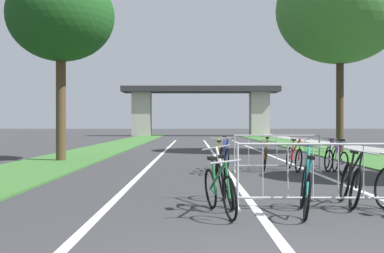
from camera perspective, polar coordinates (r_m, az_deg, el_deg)
The scene contains 21 objects.
grass_verge_left at distance 30.44m, azimuth -9.25°, elevation -2.25°, with size 2.88×64.02×0.05m, color #386B2D.
grass_verge_right at distance 30.82m, azimuth 12.49°, elevation -2.22°, with size 2.88×64.02×0.05m, color #386B2D.
sidewalk_path_right at distance 31.43m, azimuth 16.74°, elevation -2.15°, with size 1.89×64.02×0.08m, color gray.
lane_stripe_center at distance 22.43m, azimuth 2.35°, elevation -3.18°, with size 0.14×37.03×0.01m, color silver.
lane_stripe_right_lane at distance 22.66m, azimuth 8.39°, elevation -3.15°, with size 0.14×37.03×0.01m, color silver.
lane_stripe_left_lane at distance 22.45m, azimuth -3.75°, elevation -3.18°, with size 0.14×37.03×0.01m, color silver.
overpass_bridge at distance 56.82m, azimuth 0.79°, elevation 2.83°, with size 18.31×3.96×5.77m.
tree_left_pine_near at distance 18.55m, azimuth -15.44°, elevation 12.37°, with size 3.86×3.86×6.92m.
tree_right_pine_far at distance 24.20m, azimuth 16.81°, elevation 13.02°, with size 5.94×5.94×9.24m.
crowd_barrier_nearest at distance 7.90m, azimuth 13.84°, elevation -5.72°, with size 2.45×0.47×1.05m.
crowd_barrier_second at distance 13.83m, azimuth 9.73°, elevation -3.16°, with size 2.45×0.49×1.05m.
bicycle_silver_1 at distance 14.79m, azimuth 15.89°, elevation -3.50°, with size 0.54×1.69×0.92m.
bicycle_teal_2 at distance 7.45m, azimuth 13.03°, elevation -7.13°, with size 0.61×1.72×1.04m.
bicycle_black_3 at distance 8.47m, azimuth 17.95°, elevation -6.31°, with size 0.53×1.65×0.98m.
bicycle_purple_4 at distance 13.77m, azimuth 16.36°, elevation -3.82°, with size 0.55×1.66×0.98m.
bicycle_red_5 at distance 14.35m, azimuth 11.69°, elevation -3.62°, with size 0.51×1.72×0.99m.
bicycle_orange_6 at distance 14.32m, azimuth 8.36°, elevation -3.60°, with size 0.44×1.72×0.98m.
bicycle_white_7 at distance 8.14m, azimuth 3.63°, elevation -6.57°, with size 0.50×1.78×0.99m.
bicycle_green_8 at distance 7.25m, azimuth 2.98°, elevation -7.51°, with size 0.50×1.66×0.86m.
bicycle_blue_9 at distance 14.13m, azimuth 3.57°, elevation -3.68°, with size 0.46×1.64×1.00m.
bicycle_yellow_10 at distance 13.25m, azimuth 2.74°, elevation -3.98°, with size 0.49×1.71×0.97m.
Camera 1 is at (-1.01, -3.85, 1.34)m, focal length 45.26 mm.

